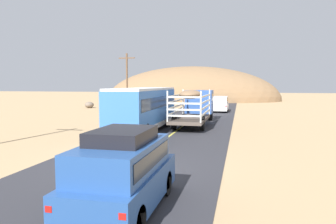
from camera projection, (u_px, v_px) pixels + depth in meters
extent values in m
plane|color=tan|center=(128.00, 167.00, 13.41)|extent=(240.00, 240.00, 0.00)
cube|color=#2D2D33|center=(128.00, 167.00, 13.41)|extent=(8.00, 120.00, 0.02)
cube|color=#D8CC4C|center=(128.00, 166.00, 13.41)|extent=(0.16, 117.60, 0.00)
cube|color=#264C8C|center=(125.00, 186.00, 8.72)|extent=(1.90, 4.60, 0.90)
cube|color=#264C8C|center=(122.00, 157.00, 8.49)|extent=(1.75, 3.59, 0.80)
cube|color=#192333|center=(122.00, 156.00, 8.49)|extent=(1.79, 3.22, 0.44)
cube|color=red|center=(49.00, 209.00, 6.67)|extent=(0.16, 0.06, 0.14)
cube|color=red|center=(123.00, 216.00, 6.30)|extent=(0.16, 0.06, 0.14)
cube|color=black|center=(123.00, 136.00, 8.49)|extent=(1.42, 2.07, 0.36)
cylinder|color=black|center=(117.00, 179.00, 10.31)|extent=(0.26, 0.76, 0.76)
cylinder|color=black|center=(165.00, 183.00, 9.94)|extent=(0.26, 0.76, 0.76)
cylinder|color=black|center=(71.00, 214.00, 7.54)|extent=(0.26, 0.76, 0.76)
cylinder|color=black|center=(136.00, 221.00, 7.17)|extent=(0.26, 0.76, 0.76)
cube|color=#3359A5|center=(199.00, 102.00, 30.38)|extent=(2.50, 2.20, 2.20)
cube|color=#192333|center=(199.00, 97.00, 30.34)|extent=(2.53, 1.54, 0.70)
cube|color=brown|center=(191.00, 119.00, 25.24)|extent=(2.50, 6.40, 0.24)
cylinder|color=silver|center=(183.00, 102.00, 28.44)|extent=(0.12, 0.12, 2.20)
cylinder|color=silver|center=(209.00, 102.00, 27.91)|extent=(0.12, 0.12, 2.20)
cylinder|color=silver|center=(167.00, 106.00, 22.35)|extent=(0.12, 0.12, 2.20)
cylinder|color=silver|center=(201.00, 107.00, 21.82)|extent=(0.12, 0.12, 2.20)
cube|color=silver|center=(176.00, 112.00, 25.46)|extent=(0.08, 6.30, 0.12)
cube|color=silver|center=(206.00, 112.00, 24.92)|extent=(0.08, 6.30, 0.12)
cube|color=silver|center=(184.00, 116.00, 22.12)|extent=(2.40, 0.08, 0.12)
cube|color=silver|center=(176.00, 106.00, 25.42)|extent=(0.08, 6.30, 0.12)
cube|color=silver|center=(206.00, 107.00, 24.88)|extent=(0.08, 6.30, 0.12)
cube|color=silver|center=(184.00, 110.00, 22.08)|extent=(2.40, 0.08, 0.12)
cube|color=silver|center=(176.00, 101.00, 25.38)|extent=(0.08, 6.30, 0.12)
cube|color=silver|center=(206.00, 101.00, 24.84)|extent=(0.08, 6.30, 0.12)
cube|color=silver|center=(184.00, 103.00, 22.04)|extent=(2.40, 0.08, 0.12)
cube|color=silver|center=(176.00, 95.00, 25.34)|extent=(0.08, 6.30, 0.12)
cube|color=silver|center=(206.00, 96.00, 24.80)|extent=(0.08, 6.30, 0.12)
cube|color=silver|center=(184.00, 97.00, 22.00)|extent=(2.40, 0.08, 0.12)
ellipsoid|color=#8C6B4C|center=(191.00, 94.00, 25.06)|extent=(1.75, 3.84, 0.70)
cylinder|color=black|center=(188.00, 114.00, 30.74)|extent=(0.32, 1.10, 1.10)
cylinder|color=black|center=(211.00, 115.00, 30.25)|extent=(0.32, 1.10, 1.10)
cylinder|color=black|center=(174.00, 122.00, 24.25)|extent=(0.32, 1.10, 1.10)
cylinder|color=black|center=(202.00, 123.00, 23.77)|extent=(0.32, 1.10, 1.10)
cube|color=#3872C6|center=(144.00, 108.00, 23.40)|extent=(2.50, 10.00, 2.70)
cube|color=white|center=(144.00, 89.00, 23.28)|extent=(2.45, 9.80, 0.16)
cube|color=#192333|center=(144.00, 102.00, 23.36)|extent=(2.54, 9.20, 0.80)
cube|color=silver|center=(144.00, 124.00, 23.51)|extent=(2.53, 9.80, 0.36)
cylinder|color=black|center=(143.00, 119.00, 26.91)|extent=(0.30, 1.00, 1.00)
cylinder|color=black|center=(168.00, 120.00, 26.42)|extent=(0.30, 1.00, 1.00)
cylinder|color=black|center=(113.00, 130.00, 20.60)|extent=(0.30, 1.00, 1.00)
cylinder|color=black|center=(146.00, 131.00, 20.11)|extent=(0.30, 1.00, 1.00)
cube|color=silver|center=(220.00, 106.00, 40.08)|extent=(1.90, 4.60, 0.90)
cube|color=silver|center=(220.00, 100.00, 39.86)|extent=(1.75, 3.59, 0.80)
cube|color=#192333|center=(220.00, 99.00, 39.86)|extent=(1.79, 3.22, 0.44)
cube|color=silver|center=(219.00, 110.00, 37.96)|extent=(1.86, 0.20, 0.24)
cube|color=red|center=(212.00, 106.00, 38.04)|extent=(0.16, 0.06, 0.14)
cube|color=red|center=(226.00, 106.00, 37.67)|extent=(0.16, 0.06, 0.14)
cylinder|color=black|center=(215.00, 108.00, 41.68)|extent=(0.26, 0.76, 0.76)
cylinder|color=black|center=(227.00, 108.00, 41.31)|extent=(0.26, 0.76, 0.76)
cylinder|color=black|center=(213.00, 109.00, 38.91)|extent=(0.26, 0.76, 0.76)
cylinder|color=black|center=(226.00, 110.00, 38.54)|extent=(0.26, 0.76, 0.76)
cylinder|color=brown|center=(127.00, 82.00, 41.32)|extent=(0.24, 0.24, 7.50)
cube|color=brown|center=(127.00, 58.00, 41.05)|extent=(2.20, 0.14, 0.14)
ellipsoid|color=#756656|center=(89.00, 105.00, 46.41)|extent=(1.26, 1.44, 0.91)
ellipsoid|color=olive|center=(191.00, 100.00, 69.61)|extent=(38.19, 22.81, 14.73)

